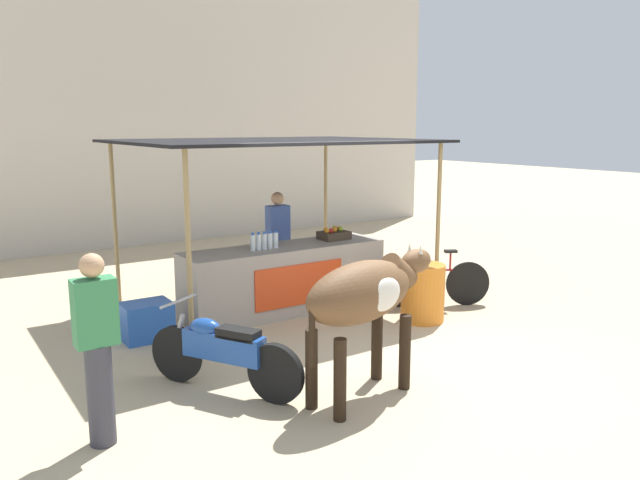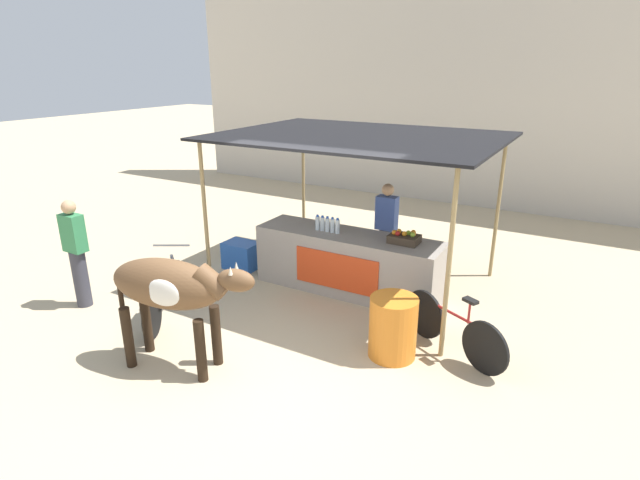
{
  "view_description": "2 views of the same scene",
  "coord_description": "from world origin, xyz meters",
  "px_view_note": "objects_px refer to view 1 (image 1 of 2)",
  "views": [
    {
      "loc": [
        -4.41,
        -5.36,
        2.66
      ],
      "look_at": [
        0.05,
        1.35,
        1.17
      ],
      "focal_mm": 35.0,
      "sensor_mm": 36.0,
      "label": 1
    },
    {
      "loc": [
        3.26,
        -4.43,
        3.48
      ],
      "look_at": [
        -0.05,
        1.39,
        1.1
      ],
      "focal_mm": 28.0,
      "sensor_mm": 36.0,
      "label": 2
    }
  ],
  "objects_px": {
    "fruit_crate": "(334,234)",
    "cooler_box": "(147,321)",
    "stall_counter": "(285,279)",
    "motorcycle_parked": "(222,351)",
    "cow": "(365,296)",
    "passerby_on_street": "(97,348)",
    "vendor_behind_counter": "(278,243)",
    "bicycle_leaning": "(435,283)",
    "water_barrel": "(423,293)"
  },
  "relations": [
    {
      "from": "cooler_box",
      "to": "passerby_on_street",
      "type": "distance_m",
      "value": 2.7
    },
    {
      "from": "water_barrel",
      "to": "bicycle_leaning",
      "type": "height_order",
      "value": "bicycle_leaning"
    },
    {
      "from": "bicycle_leaning",
      "to": "cooler_box",
      "type": "bearing_deg",
      "value": 167.13
    },
    {
      "from": "water_barrel",
      "to": "passerby_on_street",
      "type": "xyz_separation_m",
      "value": [
        -4.58,
        -1.02,
        0.45
      ]
    },
    {
      "from": "stall_counter",
      "to": "vendor_behind_counter",
      "type": "xyz_separation_m",
      "value": [
        0.32,
        0.75,
        0.37
      ]
    },
    {
      "from": "stall_counter",
      "to": "bicycle_leaning",
      "type": "distance_m",
      "value": 2.24
    },
    {
      "from": "water_barrel",
      "to": "motorcycle_parked",
      "type": "relative_size",
      "value": 0.5
    },
    {
      "from": "stall_counter",
      "to": "motorcycle_parked",
      "type": "bearing_deg",
      "value": -133.4
    },
    {
      "from": "vendor_behind_counter",
      "to": "bicycle_leaning",
      "type": "bearing_deg",
      "value": -46.86
    },
    {
      "from": "cooler_box",
      "to": "bicycle_leaning",
      "type": "relative_size",
      "value": 0.4
    },
    {
      "from": "fruit_crate",
      "to": "cow",
      "type": "height_order",
      "value": "cow"
    },
    {
      "from": "water_barrel",
      "to": "bicycle_leaning",
      "type": "distance_m",
      "value": 0.76
    },
    {
      "from": "cooler_box",
      "to": "passerby_on_street",
      "type": "relative_size",
      "value": 0.36
    },
    {
      "from": "motorcycle_parked",
      "to": "cooler_box",
      "type": "bearing_deg",
      "value": 93.99
    },
    {
      "from": "fruit_crate",
      "to": "cow",
      "type": "distance_m",
      "value": 3.45
    },
    {
      "from": "stall_counter",
      "to": "cooler_box",
      "type": "relative_size",
      "value": 5.0
    },
    {
      "from": "fruit_crate",
      "to": "passerby_on_street",
      "type": "height_order",
      "value": "passerby_on_street"
    },
    {
      "from": "fruit_crate",
      "to": "water_barrel",
      "type": "distance_m",
      "value": 1.69
    },
    {
      "from": "fruit_crate",
      "to": "passerby_on_street",
      "type": "bearing_deg",
      "value": -148.7
    },
    {
      "from": "water_barrel",
      "to": "motorcycle_parked",
      "type": "bearing_deg",
      "value": -169.52
    },
    {
      "from": "water_barrel",
      "to": "passerby_on_street",
      "type": "distance_m",
      "value": 4.72
    },
    {
      "from": "vendor_behind_counter",
      "to": "cooler_box",
      "type": "bearing_deg",
      "value": -160.46
    },
    {
      "from": "bicycle_leaning",
      "to": "passerby_on_street",
      "type": "relative_size",
      "value": 0.9
    },
    {
      "from": "fruit_crate",
      "to": "motorcycle_parked",
      "type": "xyz_separation_m",
      "value": [
        -2.83,
        -2.1,
        -0.61
      ]
    },
    {
      "from": "stall_counter",
      "to": "cow",
      "type": "height_order",
      "value": "cow"
    },
    {
      "from": "fruit_crate",
      "to": "water_barrel",
      "type": "relative_size",
      "value": 0.56
    },
    {
      "from": "water_barrel",
      "to": "cooler_box",
      "type": "bearing_deg",
      "value": 158.58
    },
    {
      "from": "cow",
      "to": "motorcycle_parked",
      "type": "bearing_deg",
      "value": 141.66
    },
    {
      "from": "cow",
      "to": "fruit_crate",
      "type": "bearing_deg",
      "value": 60.24
    },
    {
      "from": "fruit_crate",
      "to": "passerby_on_street",
      "type": "relative_size",
      "value": 0.27
    },
    {
      "from": "stall_counter",
      "to": "vendor_behind_counter",
      "type": "distance_m",
      "value": 0.9
    },
    {
      "from": "fruit_crate",
      "to": "cow",
      "type": "xyz_separation_m",
      "value": [
        -1.71,
        -2.99,
        -0.0
      ]
    },
    {
      "from": "vendor_behind_counter",
      "to": "bicycle_leaning",
      "type": "relative_size",
      "value": 1.11
    },
    {
      "from": "vendor_behind_counter",
      "to": "water_barrel",
      "type": "bearing_deg",
      "value": -64.94
    },
    {
      "from": "cow",
      "to": "motorcycle_parked",
      "type": "distance_m",
      "value": 1.55
    },
    {
      "from": "stall_counter",
      "to": "cooler_box",
      "type": "distance_m",
      "value": 2.09
    },
    {
      "from": "stall_counter",
      "to": "fruit_crate",
      "type": "bearing_deg",
      "value": 3.6
    },
    {
      "from": "motorcycle_parked",
      "to": "fruit_crate",
      "type": "bearing_deg",
      "value": 36.58
    },
    {
      "from": "fruit_crate",
      "to": "passerby_on_street",
      "type": "distance_m",
      "value": 4.84
    },
    {
      "from": "stall_counter",
      "to": "vendor_behind_counter",
      "type": "height_order",
      "value": "vendor_behind_counter"
    },
    {
      "from": "fruit_crate",
      "to": "cooler_box",
      "type": "relative_size",
      "value": 0.73
    },
    {
      "from": "cow",
      "to": "bicycle_leaning",
      "type": "xyz_separation_m",
      "value": [
        2.8,
        1.91,
        -0.69
      ]
    },
    {
      "from": "fruit_crate",
      "to": "vendor_behind_counter",
      "type": "bearing_deg",
      "value": 129.54
    },
    {
      "from": "stall_counter",
      "to": "passerby_on_street",
      "type": "distance_m",
      "value": 4.08
    },
    {
      "from": "cow",
      "to": "bicycle_leaning",
      "type": "distance_m",
      "value": 3.46
    },
    {
      "from": "vendor_behind_counter",
      "to": "cooler_box",
      "type": "xyz_separation_m",
      "value": [
        -2.39,
        -0.85,
        -0.61
      ]
    },
    {
      "from": "stall_counter",
      "to": "passerby_on_street",
      "type": "relative_size",
      "value": 1.82
    },
    {
      "from": "fruit_crate",
      "to": "bicycle_leaning",
      "type": "bearing_deg",
      "value": -44.75
    },
    {
      "from": "water_barrel",
      "to": "bicycle_leaning",
      "type": "bearing_deg",
      "value": 32.83
    },
    {
      "from": "motorcycle_parked",
      "to": "cow",
      "type": "bearing_deg",
      "value": -38.34
    }
  ]
}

